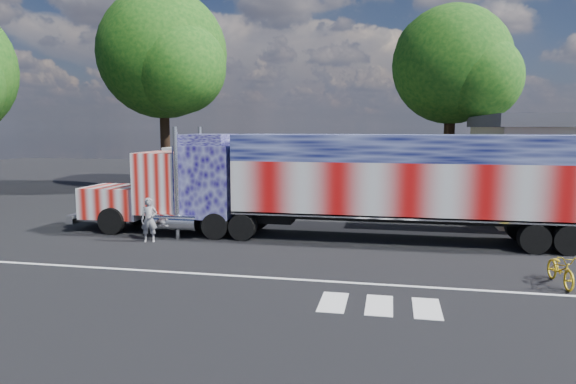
% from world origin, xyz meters
% --- Properties ---
extents(ground, '(100.00, 100.00, 0.00)m').
position_xyz_m(ground, '(0.00, 0.00, 0.00)').
color(ground, black).
extents(lane_markings, '(30.00, 2.67, 0.01)m').
position_xyz_m(lane_markings, '(1.71, -3.77, 0.01)').
color(lane_markings, silver).
rests_on(lane_markings, ground).
extents(semi_truck, '(21.64, 3.42, 4.61)m').
position_xyz_m(semi_truck, '(2.23, 3.13, 2.37)').
color(semi_truck, black).
rests_on(semi_truck, ground).
extents(coach_bus, '(11.62, 2.70, 3.38)m').
position_xyz_m(coach_bus, '(-3.41, 11.81, 1.75)').
color(coach_bus, white).
rests_on(coach_bus, ground).
extents(woman, '(0.75, 0.61, 1.79)m').
position_xyz_m(woman, '(-5.28, 0.92, 0.90)').
color(woman, slate).
rests_on(woman, ground).
extents(bicycle, '(0.80, 1.88, 0.96)m').
position_xyz_m(bicycle, '(9.15, -1.99, 0.48)').
color(bicycle, gold).
rests_on(bicycle, ground).
extents(tree_ne_a, '(8.00, 7.62, 12.41)m').
position_xyz_m(tree_ne_a, '(8.02, 17.49, 8.54)').
color(tree_ne_a, black).
rests_on(tree_ne_a, ground).
extents(tree_nw_a, '(9.78, 9.31, 14.53)m').
position_xyz_m(tree_nw_a, '(-12.16, 17.78, 9.81)').
color(tree_nw_a, black).
rests_on(tree_nw_a, ground).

